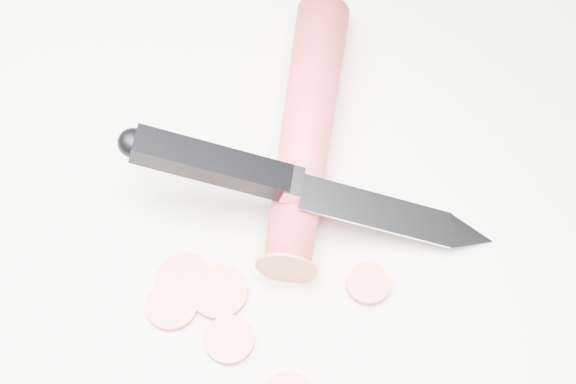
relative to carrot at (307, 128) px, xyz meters
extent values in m
plane|color=silver|center=(-0.08, -0.07, -0.02)|extent=(2.40, 2.40, 0.00)
cylinder|color=red|center=(0.00, 0.00, 0.00)|extent=(0.09, 0.23, 0.04)
cylinder|color=#EA664D|center=(-0.07, -0.15, -0.02)|extent=(0.03, 0.03, 0.01)
cylinder|color=#EA664D|center=(-0.11, -0.12, -0.02)|extent=(0.04, 0.04, 0.01)
cylinder|color=#EA664D|center=(-0.07, -0.11, -0.02)|extent=(0.04, 0.04, 0.01)
cylinder|color=#EA664D|center=(0.03, -0.12, -0.02)|extent=(0.03, 0.03, 0.01)
cylinder|color=#EA664D|center=(-0.10, -0.10, -0.02)|extent=(0.04, 0.04, 0.01)
camera|label=1|loc=(-0.05, -0.32, 0.49)|focal=50.00mm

